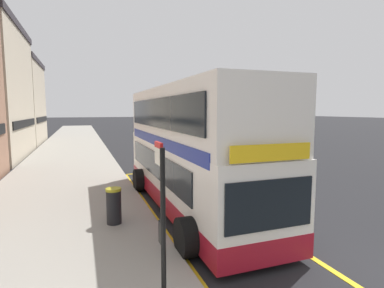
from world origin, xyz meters
TOP-DOWN VIEW (x-y plane):
  - ground_plane at (0.00, 32.00)m, footprint 260.00×260.00m
  - pavement_near at (-7.00, 32.00)m, footprint 6.00×76.00m
  - double_decker_bus at (-2.46, 7.41)m, footprint 3.16×10.23m
  - bus_bay_markings at (-2.44, 7.48)m, footprint 3.12×13.20m
  - bus_stop_sign at (-4.88, 1.99)m, footprint 0.09×0.51m
  - parked_car_silver_ahead at (4.88, 49.33)m, footprint 2.09×4.20m
  - parked_car_grey_behind at (4.65, 30.58)m, footprint 2.09×4.20m
  - litter_bin at (-5.30, 6.28)m, footprint 0.47×0.47m

SIDE VIEW (x-z plane):
  - ground_plane at x=0.00m, z-range 0.00..0.00m
  - bus_bay_markings at x=-2.44m, z-range 0.00..0.01m
  - pavement_near at x=-7.00m, z-range 0.00..0.14m
  - litter_bin at x=-5.30m, z-range 0.14..1.24m
  - parked_car_silver_ahead at x=4.88m, z-range -0.01..1.61m
  - parked_car_grey_behind at x=4.65m, z-range -0.01..1.61m
  - bus_stop_sign at x=-4.88m, z-range 0.37..3.27m
  - double_decker_bus at x=-2.46m, z-range -0.14..4.26m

